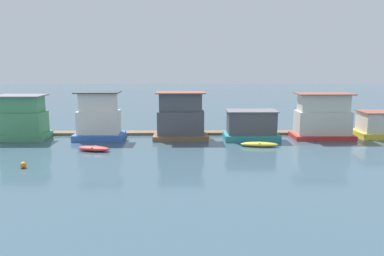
% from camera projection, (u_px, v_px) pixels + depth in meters
% --- Properties ---
extents(ground_plane, '(200.00, 200.00, 0.00)m').
position_uv_depth(ground_plane, '(192.00, 138.00, 43.23)').
color(ground_plane, '#385160').
extents(dock_walkway, '(59.60, 1.60, 0.30)m').
position_uv_depth(dock_walkway, '(192.00, 133.00, 45.73)').
color(dock_walkway, brown).
rests_on(dock_walkway, ground_plane).
extents(houseboat_green, '(5.60, 3.73, 5.03)m').
position_uv_depth(houseboat_green, '(22.00, 119.00, 42.59)').
color(houseboat_green, '#4C9360').
rests_on(houseboat_green, ground_plane).
extents(houseboat_blue, '(5.56, 3.34, 5.42)m').
position_uv_depth(houseboat_blue, '(99.00, 119.00, 42.32)').
color(houseboat_blue, '#3866B7').
rests_on(houseboat_blue, ground_plane).
extents(houseboat_brown, '(6.22, 3.59, 5.37)m').
position_uv_depth(houseboat_brown, '(181.00, 118.00, 42.61)').
color(houseboat_brown, brown).
rests_on(houseboat_brown, ground_plane).
extents(houseboat_teal, '(6.16, 3.59, 3.34)m').
position_uv_depth(houseboat_teal, '(251.00, 126.00, 42.47)').
color(houseboat_teal, teal).
rests_on(houseboat_teal, ground_plane).
extents(houseboat_red, '(6.87, 3.53, 5.19)m').
position_uv_depth(houseboat_red, '(323.00, 118.00, 43.01)').
color(houseboat_red, red).
rests_on(houseboat_red, ground_plane).
extents(dinghy_red, '(3.54, 1.84, 0.51)m').
position_uv_depth(dinghy_red, '(94.00, 149.00, 37.17)').
color(dinghy_red, red).
rests_on(dinghy_red, ground_plane).
extents(dinghy_yellow, '(3.97, 1.46, 0.48)m').
position_uv_depth(dinghy_yellow, '(259.00, 144.00, 39.11)').
color(dinghy_yellow, yellow).
rests_on(dinghy_yellow, ground_plane).
extents(mooring_post_centre, '(0.22, 0.22, 1.31)m').
position_uv_depth(mooring_post_centre, '(11.00, 131.00, 44.32)').
color(mooring_post_centre, brown).
rests_on(mooring_post_centre, ground_plane).
extents(buoy_orange, '(0.53, 0.53, 0.53)m').
position_uv_depth(buoy_orange, '(23.00, 165.00, 31.38)').
color(buoy_orange, orange).
rests_on(buoy_orange, ground_plane).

